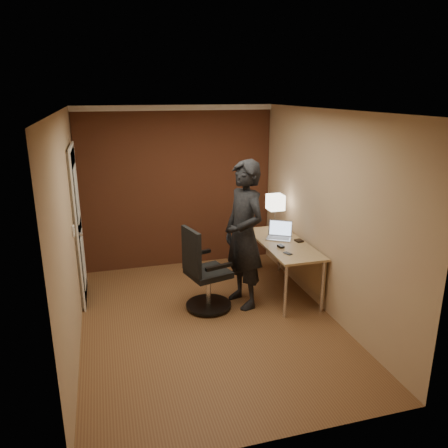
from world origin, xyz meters
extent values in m
plane|color=brown|center=(0.00, 0.00, 0.00)|extent=(4.00, 4.00, 0.00)
plane|color=white|center=(0.00, 0.00, 2.50)|extent=(4.00, 4.00, 0.00)
plane|color=tan|center=(0.00, 2.00, 1.25)|extent=(3.00, 0.00, 3.00)
plane|color=tan|center=(0.00, -2.00, 1.25)|extent=(3.00, 0.00, 3.00)
plane|color=tan|center=(-1.50, 0.00, 1.25)|extent=(0.00, 4.00, 4.00)
plane|color=tan|center=(1.50, 0.00, 1.25)|extent=(0.00, 4.00, 4.00)
cube|color=brown|center=(0.00, 1.97, 1.25)|extent=(2.98, 0.06, 2.50)
cube|color=silver|center=(0.00, 1.96, 2.46)|extent=(3.00, 0.08, 0.08)
cube|color=silver|center=(0.00, -1.96, 2.46)|extent=(3.00, 0.08, 0.08)
cube|color=silver|center=(-1.46, 0.00, 2.46)|extent=(0.08, 4.00, 0.08)
cube|color=silver|center=(1.46, 0.00, 2.46)|extent=(0.08, 4.00, 0.08)
cube|color=silver|center=(-1.48, 1.10, 1.00)|extent=(0.05, 0.82, 2.02)
cube|color=silver|center=(-1.46, 1.10, 1.00)|extent=(0.02, 0.92, 2.12)
cylinder|color=silver|center=(-1.43, 0.77, 1.00)|extent=(0.05, 0.05, 0.05)
cube|color=silver|center=(-1.49, 0.45, 1.15)|extent=(0.02, 0.08, 0.12)
cube|color=tan|center=(1.18, 0.52, 0.71)|extent=(0.60, 1.50, 0.03)
cube|color=tan|center=(1.46, 0.52, 0.43)|extent=(0.02, 1.38, 0.54)
cylinder|color=silver|center=(0.93, -0.17, 0.35)|extent=(0.04, 0.04, 0.70)
cylinder|color=silver|center=(0.93, 1.21, 0.35)|extent=(0.04, 0.04, 0.70)
cylinder|color=silver|center=(1.43, -0.17, 0.35)|extent=(0.04, 0.04, 0.70)
cylinder|color=silver|center=(1.43, 1.21, 0.35)|extent=(0.04, 0.04, 0.70)
cube|color=silver|center=(1.27, 1.06, 0.74)|extent=(0.11, 0.11, 0.01)
cylinder|color=silver|center=(1.27, 1.06, 0.90)|extent=(0.01, 0.01, 0.30)
cube|color=white|center=(1.27, 1.06, 1.16)|extent=(0.22, 0.22, 0.22)
cube|color=silver|center=(1.17, 0.67, 0.74)|extent=(0.40, 0.37, 0.01)
cube|color=silver|center=(1.23, 0.77, 0.85)|extent=(0.31, 0.22, 0.22)
cube|color=#B2CCF2|center=(1.23, 0.76, 0.85)|extent=(0.28, 0.19, 0.19)
cube|color=gray|center=(1.17, 0.66, 0.75)|extent=(0.31, 0.26, 0.00)
cube|color=black|center=(1.07, 0.34, 0.75)|extent=(0.07, 0.11, 0.03)
cube|color=black|center=(1.06, 0.10, 0.73)|extent=(0.10, 0.13, 0.01)
cube|color=black|center=(1.40, 0.49, 0.74)|extent=(0.11, 0.12, 0.02)
cylinder|color=black|center=(0.08, 0.33, 0.04)|extent=(0.59, 0.59, 0.03)
cylinder|color=silver|center=(0.08, 0.33, 0.26)|extent=(0.06, 0.06, 0.44)
cube|color=black|center=(0.08, 0.33, 0.49)|extent=(0.59, 0.59, 0.07)
cube|color=black|center=(-0.14, 0.27, 0.82)|extent=(0.16, 0.44, 0.58)
cube|color=black|center=(0.01, 0.59, 0.67)|extent=(0.36, 0.14, 0.04)
cube|color=black|center=(0.15, 0.07, 0.67)|extent=(0.36, 0.14, 0.04)
imported|color=black|center=(0.55, 0.33, 0.95)|extent=(0.62, 0.79, 1.91)
camera|label=1|loc=(-1.11, -4.63, 2.70)|focal=35.00mm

